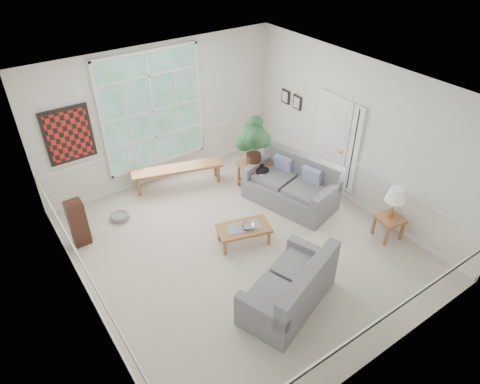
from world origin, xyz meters
name	(u,v)px	position (x,y,z in m)	size (l,w,h in m)	color
floor	(242,245)	(0.00, 0.00, -0.01)	(5.50, 6.00, 0.01)	#BBAF9E
ceiling	(242,91)	(0.00, 0.00, 3.00)	(5.50, 6.00, 0.02)	white
wall_back	(161,114)	(0.00, 3.00, 1.50)	(5.50, 0.02, 3.00)	silver
wall_front	(387,291)	(0.00, -3.00, 1.50)	(5.50, 0.02, 3.00)	silver
wall_left	(76,240)	(-2.75, 0.00, 1.50)	(0.02, 6.00, 3.00)	silver
wall_right	(357,134)	(2.75, 0.00, 1.50)	(0.02, 6.00, 3.00)	silver
window_back	(153,111)	(-0.20, 2.96, 1.65)	(2.30, 0.08, 2.40)	white
entry_door	(331,143)	(2.71, 0.60, 1.05)	(0.08, 0.90, 2.10)	white
door_sidelight	(354,151)	(2.71, -0.03, 1.15)	(0.08, 0.26, 1.90)	white
wall_art	(69,135)	(-1.95, 2.95, 1.60)	(0.90, 0.06, 1.10)	maroon
wall_frame_near	(297,102)	(2.71, 1.75, 1.55)	(0.04, 0.26, 0.32)	black
wall_frame_far	(285,97)	(2.71, 2.15, 1.55)	(0.04, 0.26, 0.32)	black
loveseat_right	(291,183)	(1.59, 0.52, 0.50)	(0.96, 1.85, 1.00)	slate
loveseat_front	(288,283)	(-0.18, -1.52, 0.45)	(1.68, 0.87, 0.91)	slate
coffee_table	(244,235)	(0.08, 0.05, 0.18)	(0.97, 0.53, 0.36)	#935A32
pewter_bowl	(247,226)	(0.13, 0.01, 0.40)	(0.30, 0.30, 0.07)	gray
window_bench	(178,177)	(-0.02, 2.43, 0.23)	(1.98, 0.39, 0.46)	#935A32
end_table	(254,174)	(1.36, 1.48, 0.29)	(0.59, 0.59, 0.59)	#935A32
houseplant	(254,142)	(1.29, 1.41, 1.14)	(0.64, 0.64, 1.10)	#254B2C
side_table	(388,227)	(2.40, -1.36, 0.23)	(0.45, 0.45, 0.46)	#935A32
table_lamp	(394,203)	(2.43, -1.34, 0.77)	(0.36, 0.36, 0.63)	white
pet_bed	(120,216)	(-1.56, 2.04, 0.06)	(0.38, 0.38, 0.11)	slate
floor_speaker	(78,223)	(-2.40, 1.75, 0.47)	(0.29, 0.23, 0.94)	#381D14
cat	(262,171)	(1.31, 1.12, 0.59)	(0.32, 0.23, 0.15)	black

